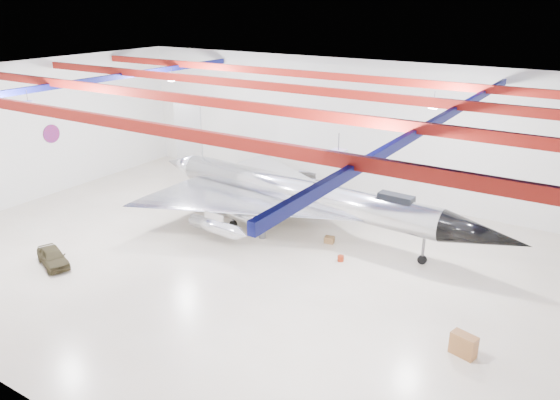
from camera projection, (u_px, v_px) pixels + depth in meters
The scene contains 16 objects.
floor at pixel (234, 257), 34.61m from camera, with size 40.00×40.00×0.00m, color #BAAC93.
wall_back at pixel (343, 127), 44.55m from camera, with size 40.00×40.00×0.00m, color silver.
wall_left at pixel (28, 132), 42.75m from camera, with size 30.00×30.00×0.00m, color silver.
ceiling at pixel (228, 81), 30.77m from camera, with size 40.00×40.00×0.00m, color #0A0F38.
ceiling_structure at pixel (229, 93), 31.01m from camera, with size 39.50×29.50×1.08m.
wall_roundel at pixel (51, 134), 44.48m from camera, with size 1.50×1.50×0.10m, color #B21414.
jet_aircraft at pixel (300, 196), 37.79m from camera, with size 28.26×17.03×7.70m.
jeep at pixel (53, 257), 33.32m from camera, with size 1.33×3.30×1.13m, color #3B341D.
desk at pixel (464, 345), 24.92m from camera, with size 1.18×0.59×1.08m, color brown.
toolbox_red at pixel (263, 197), 44.44m from camera, with size 0.45×0.36×0.31m, color #97280F.
engine_drum at pixel (262, 235), 37.25m from camera, with size 0.50×0.50×0.45m, color #59595B.
parts_bin at pixel (329, 240), 36.49m from camera, with size 0.62×0.50×0.44m, color olive.
crate_small at pixel (182, 203), 43.29m from camera, with size 0.36×0.29×0.25m, color #59595B.
tool_chest at pixel (341, 258), 33.97m from camera, with size 0.40×0.40×0.36m, color #97280F.
oil_barrel at pixel (266, 221), 39.55m from camera, with size 0.60×0.48×0.42m, color olive.
spares_box at pixel (322, 210), 41.73m from camera, with size 0.45×0.45×0.40m, color #59595B.
Camera 1 is at (19.20, -24.74, 15.45)m, focal length 35.00 mm.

